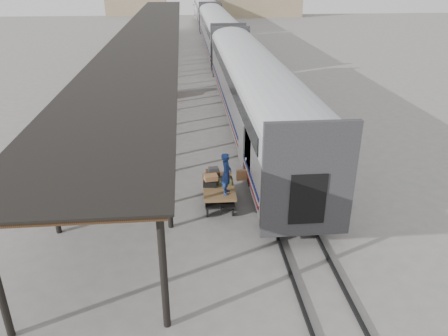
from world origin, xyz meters
TOP-DOWN VIEW (x-y plane):
  - ground at (0.00, 0.00)m, footprint 160.00×160.00m
  - train at (3.19, 33.79)m, footprint 3.45×76.01m
  - canopy at (-3.40, 24.00)m, footprint 4.90×64.30m
  - rails at (3.20, 34.00)m, footprint 1.54×150.00m
  - baggage_cart at (0.58, -0.43)m, footprint 1.29×2.42m
  - suitcase_stack at (0.49, -0.06)m, footprint 1.24×1.08m
  - luggage_tug at (-2.27, 16.35)m, footprint 1.35×1.81m
  - porter at (0.83, -1.08)m, footprint 0.52×0.68m
  - pedestrian at (-3.41, 15.95)m, footprint 1.20×0.80m

SIDE VIEW (x-z plane):
  - ground at x=0.00m, z-range 0.00..0.00m
  - rails at x=3.20m, z-range 0.00..0.12m
  - baggage_cart at x=0.58m, z-range 0.22..1.08m
  - luggage_tug at x=-2.27m, z-range -0.06..1.37m
  - pedestrian at x=-3.41m, z-range 0.00..1.90m
  - suitcase_stack at x=0.49m, z-range 0.77..1.33m
  - porter at x=0.83m, z-range 0.86..2.53m
  - train at x=3.19m, z-range 0.69..4.70m
  - canopy at x=-3.40m, z-range 1.93..6.08m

